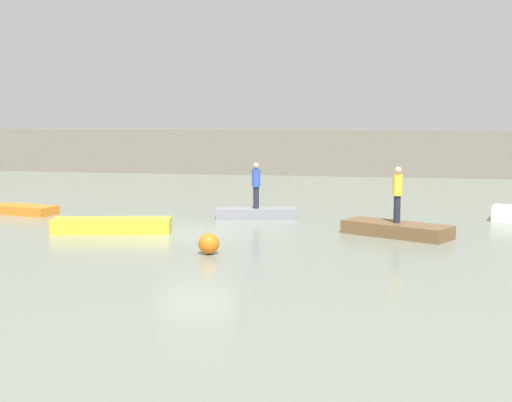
# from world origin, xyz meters

# --- Properties ---
(ground_plane) EXTENTS (120.00, 120.00, 0.00)m
(ground_plane) POSITION_xyz_m (0.00, 0.00, 0.00)
(ground_plane) COLOR gray
(embankment_wall) EXTENTS (80.00, 1.20, 3.05)m
(embankment_wall) POSITION_xyz_m (0.00, 24.07, 1.52)
(embankment_wall) COLOR gray
(embankment_wall) RESTS_ON ground_plane
(rowboat_orange) EXTENTS (2.82, 1.66, 0.35)m
(rowboat_orange) POSITION_xyz_m (-8.06, 3.32, 0.18)
(rowboat_orange) COLOR orange
(rowboat_orange) RESTS_ON ground_plane
(rowboat_yellow) EXTENTS (4.05, 1.72, 0.51)m
(rowboat_yellow) POSITION_xyz_m (-2.82, -0.35, 0.25)
(rowboat_yellow) COLOR gold
(rowboat_yellow) RESTS_ON ground_plane
(rowboat_grey) EXTENTS (3.22, 1.63, 0.39)m
(rowboat_grey) POSITION_xyz_m (1.30, 3.90, 0.20)
(rowboat_grey) COLOR gray
(rowboat_grey) RESTS_ON ground_plane
(rowboat_brown) EXTENTS (3.71, 2.78, 0.44)m
(rowboat_brown) POSITION_xyz_m (6.57, 0.85, 0.22)
(rowboat_brown) COLOR brown
(rowboat_brown) RESTS_ON ground_plane
(person_blue_shirt) EXTENTS (0.32, 0.32, 1.76)m
(person_blue_shirt) POSITION_xyz_m (1.30, 3.90, 1.38)
(person_blue_shirt) COLOR #232838
(person_blue_shirt) RESTS_ON rowboat_grey
(person_yellow_shirt) EXTENTS (0.32, 0.32, 1.84)m
(person_yellow_shirt) POSITION_xyz_m (6.57, 0.85, 1.48)
(person_yellow_shirt) COLOR #232838
(person_yellow_shirt) RESTS_ON rowboat_brown
(mooring_buoy) EXTENTS (0.60, 0.60, 0.60)m
(mooring_buoy) POSITION_xyz_m (1.31, -3.25, 0.30)
(mooring_buoy) COLOR orange
(mooring_buoy) RESTS_ON ground_plane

